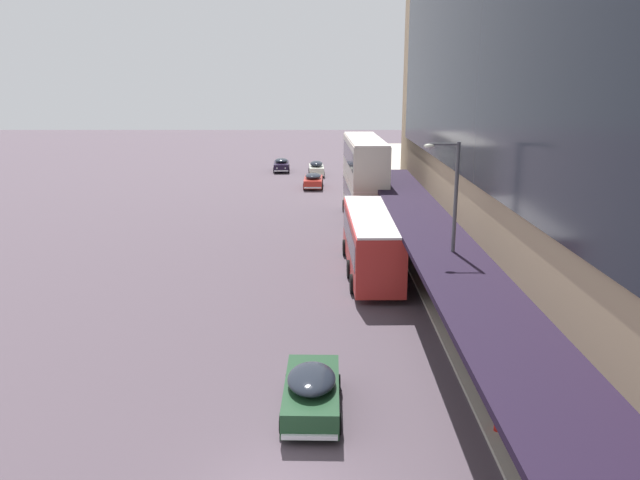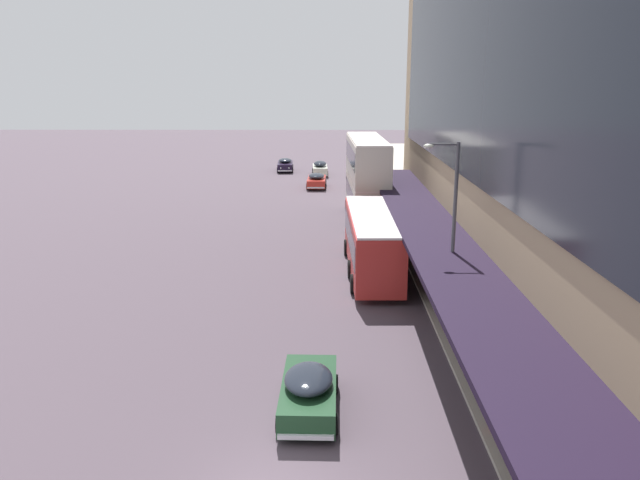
# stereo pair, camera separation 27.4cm
# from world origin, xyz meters

# --- Properties ---
(transit_bus_kerbside_front) EXTENTS (2.91, 11.30, 6.37)m
(transit_bus_kerbside_front) POSITION_xyz_m (4.27, 32.09, 3.43)
(transit_bus_kerbside_front) COLOR beige
(transit_bus_kerbside_front) RESTS_ON ground
(transit_bus_kerbside_rear) EXTENTS (2.85, 10.90, 3.42)m
(transit_bus_kerbside_rear) POSITION_xyz_m (3.80, 19.24, 1.96)
(transit_bus_kerbside_rear) COLOR red
(transit_bus_kerbside_rear) RESTS_ON ground
(sedan_lead_mid) EXTENTS (1.97, 4.45, 1.53)m
(sedan_lead_mid) POSITION_xyz_m (0.70, 4.16, 0.76)
(sedan_lead_mid) COLOR #1B3E23
(sedan_lead_mid) RESTS_ON ground
(sedan_far_back) EXTENTS (1.84, 4.69, 1.67)m
(sedan_far_back) POSITION_xyz_m (0.55, 55.79, 0.81)
(sedan_far_back) COLOR beige
(sedan_far_back) RESTS_ON ground
(sedan_second_near) EXTENTS (1.98, 4.67, 1.48)m
(sedan_second_near) POSITION_xyz_m (0.29, 47.62, 0.74)
(sedan_second_near) COLOR #AC281F
(sedan_second_near) RESTS_ON ground
(sedan_second_mid) EXTENTS (2.00, 4.60, 1.51)m
(sedan_second_mid) POSITION_xyz_m (-3.59, 59.07, 0.75)
(sedan_second_mid) COLOR black
(sedan_second_mid) RESTS_ON ground
(street_lamp) EXTENTS (1.50, 0.28, 7.98)m
(street_lamp) POSITION_xyz_m (6.48, 11.33, 4.72)
(street_lamp) COLOR #4C4C51
(street_lamp) RESTS_ON sidewalk_kerb
(fire_hydrant) EXTENTS (0.20, 0.40, 0.70)m
(fire_hydrant) POSITION_xyz_m (6.40, 2.77, 0.49)
(fire_hydrant) COLOR red
(fire_hydrant) RESTS_ON sidewalk_kerb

